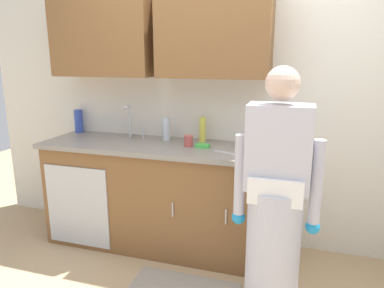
% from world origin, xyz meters
% --- Properties ---
extents(kitchen_wall_with_uppers, '(4.80, 0.44, 2.70)m').
position_xyz_m(kitchen_wall_with_uppers, '(-0.14, 0.99, 1.48)').
color(kitchen_wall_with_uppers, silver).
rests_on(kitchen_wall_with_uppers, ground).
extents(counter_cabinet, '(1.90, 0.62, 0.90)m').
position_xyz_m(counter_cabinet, '(-0.55, 0.70, 0.45)').
color(counter_cabinet, brown).
rests_on(counter_cabinet, ground).
extents(countertop, '(1.96, 0.66, 0.04)m').
position_xyz_m(countertop, '(-0.55, 0.70, 0.92)').
color(countertop, gray).
rests_on(countertop, counter_cabinet).
extents(sink, '(0.50, 0.36, 0.35)m').
position_xyz_m(sink, '(-0.80, 0.71, 0.93)').
color(sink, '#B7BABF').
rests_on(sink, counter_cabinet).
extents(person_at_sink, '(0.55, 0.34, 1.62)m').
position_xyz_m(person_at_sink, '(0.54, 0.06, 0.69)').
color(person_at_sink, white).
rests_on(person_at_sink, ground).
extents(bottle_water_short, '(0.08, 0.08, 0.22)m').
position_xyz_m(bottle_water_short, '(-1.44, 0.93, 1.05)').
color(bottle_water_short, '#334CB2').
rests_on(bottle_water_short, countertop).
extents(bottle_water_tall, '(0.06, 0.06, 0.21)m').
position_xyz_m(bottle_water_tall, '(-0.49, 0.86, 1.04)').
color(bottle_water_tall, silver).
rests_on(bottle_water_tall, countertop).
extents(bottle_cleaner_spray, '(0.06, 0.06, 0.22)m').
position_xyz_m(bottle_cleaner_spray, '(-0.16, 0.89, 1.05)').
color(bottle_cleaner_spray, '#D8D14C').
rests_on(bottle_cleaner_spray, countertop).
extents(cup_by_sink, '(0.08, 0.08, 0.09)m').
position_xyz_m(cup_by_sink, '(-0.23, 0.70, 0.99)').
color(cup_by_sink, '#B24C47').
rests_on(cup_by_sink, countertop).
extents(knife_on_counter, '(0.23, 0.12, 0.01)m').
position_xyz_m(knife_on_counter, '(0.12, 0.58, 0.94)').
color(knife_on_counter, silver).
rests_on(knife_on_counter, countertop).
extents(sponge, '(0.11, 0.07, 0.03)m').
position_xyz_m(sponge, '(-0.11, 0.69, 0.96)').
color(sponge, '#4CBF4C').
rests_on(sponge, countertop).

